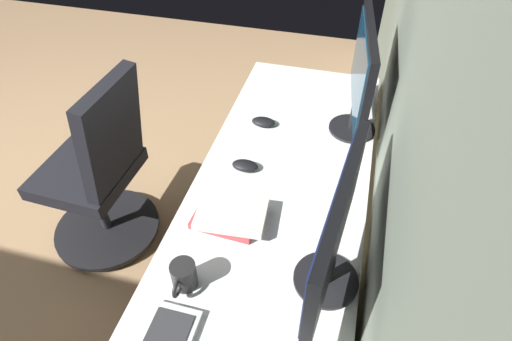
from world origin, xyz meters
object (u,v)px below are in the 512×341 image
Objects in this scene: coffee_mug at (183,276)px; office_chair at (100,176)px; monitor_primary at (361,76)px; mouse_spare at (245,166)px; drawer_pedestal at (260,333)px; mouse_main at (263,122)px; monitor_secondary at (335,232)px; book_stack_near at (229,216)px.

office_chair reaches higher than coffee_mug.
monitor_primary is 0.58m from mouse_spare.
coffee_mug is at bearing -3.83° from mouse_spare.
mouse_spare reaches higher than drawer_pedestal.
office_chair is (-0.51, -0.92, 0.11)m from drawer_pedestal.
mouse_main is 0.29m from mouse_spare.
monitor_secondary reaches higher than coffee_mug.
monitor_primary reaches higher than coffee_mug.
monitor_primary reaches higher than drawer_pedestal.
monitor_secondary reaches higher than office_chair.
mouse_spare is at bearing -176.07° from book_stack_near.
office_chair is at bearing -74.59° from monitor_primary.
drawer_pedestal is at bearing -80.01° from monitor_secondary.
drawer_pedestal is 1.30× the size of monitor_primary.
drawer_pedestal is 1.06m from office_chair.
monitor_secondary reaches higher than mouse_spare.
coffee_mug is (0.54, -0.04, 0.03)m from mouse_spare.
mouse_spare is at bearing -0.13° from mouse_main.
drawer_pedestal is 6.68× the size of mouse_main.
mouse_main is at bearing -152.44° from monitor_secondary.
office_chair is (-0.47, -1.12, -0.51)m from monitor_secondary.
book_stack_near is at bearing 168.73° from coffee_mug.
mouse_spare is 0.11× the size of office_chair.
monitor_primary is at bearing 133.52° from mouse_spare.
mouse_main is 0.84m from office_chair.
monitor_primary is at bearing 105.41° from office_chair.
drawer_pedestal is at bearing 61.22° from office_chair.
mouse_main is 0.84m from coffee_mug.
mouse_main is (-0.72, -0.37, -0.22)m from monitor_secondary.
monitor_secondary reaches higher than book_stack_near.
monitor_primary is 0.78m from monitor_secondary.
office_chair reaches higher than mouse_main.
mouse_spare is 0.40× the size of book_stack_near.
mouse_spare is 0.54m from coffee_mug.
monitor_primary reaches higher than monitor_secondary.
book_stack_near is 0.88m from office_chair.
monitor_primary reaches higher than office_chair.
mouse_spare is 0.88× the size of coffee_mug.
drawer_pedestal is 0.48m from book_stack_near.
coffee_mug is (0.12, -0.41, -0.20)m from monitor_secondary.
monitor_secondary is 2.22× the size of book_stack_near.
book_stack_near is (0.27, 0.02, 0.01)m from mouse_spare.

